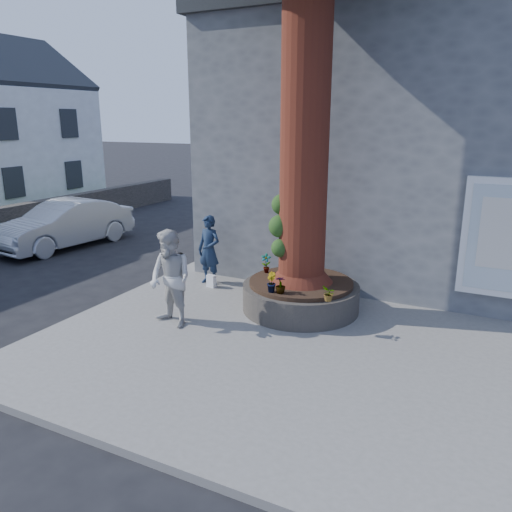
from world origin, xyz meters
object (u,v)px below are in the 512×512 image
at_px(woman, 171,279).
at_px(car_silver, 65,224).
at_px(planter, 301,295).
at_px(man, 209,250).

height_order(woman, car_silver, woman).
relative_size(planter, car_silver, 0.54).
bearing_deg(car_silver, woman, -22.66).
distance_m(woman, car_silver, 7.61).
relative_size(man, woman, 0.89).
relative_size(man, car_silver, 0.37).
xyz_separation_m(planter, man, (-2.49, 0.60, 0.50)).
relative_size(woman, car_silver, 0.42).
distance_m(man, woman, 2.46).
xyz_separation_m(woman, car_silver, (-6.63, 3.72, -0.31)).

